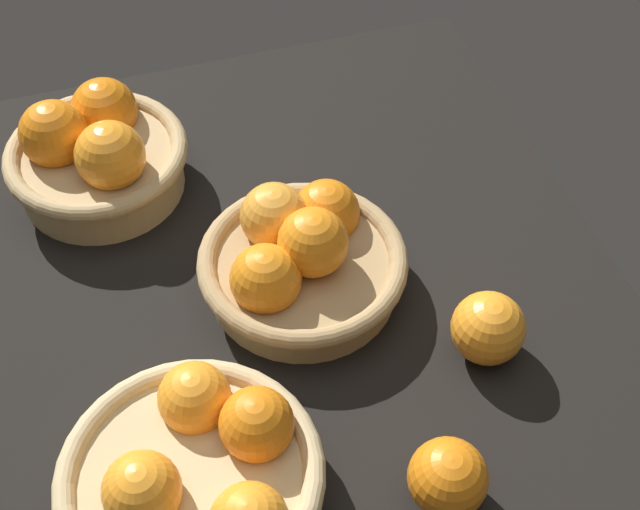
{
  "coord_description": "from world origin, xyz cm",
  "views": [
    {
      "loc": [
        -62.4,
        16.8,
        82.62
      ],
      "look_at": [
        -1.16,
        -2.23,
        7.0
      ],
      "focal_mm": 49.61,
      "sensor_mm": 36.0,
      "label": 1
    }
  ],
  "objects_px": {
    "basket_center": "(298,258)",
    "loose_orange_back_gap": "(488,328)",
    "basket_far_left": "(197,475)",
    "basket_far_right": "(96,154)",
    "loose_orange_front_gap": "(448,478)"
  },
  "relations": [
    {
      "from": "loose_orange_front_gap",
      "to": "basket_center",
      "type": "bearing_deg",
      "value": 11.34
    },
    {
      "from": "basket_far_left",
      "to": "loose_orange_back_gap",
      "type": "height_order",
      "value": "basket_far_left"
    },
    {
      "from": "basket_far_right",
      "to": "loose_orange_front_gap",
      "type": "distance_m",
      "value": 0.58
    },
    {
      "from": "basket_far_left",
      "to": "basket_center",
      "type": "distance_m",
      "value": 0.28
    },
    {
      "from": "loose_orange_back_gap",
      "to": "loose_orange_front_gap",
      "type": "bearing_deg",
      "value": 143.81
    },
    {
      "from": "basket_center",
      "to": "loose_orange_back_gap",
      "type": "height_order",
      "value": "basket_center"
    },
    {
      "from": "basket_center",
      "to": "loose_orange_back_gap",
      "type": "distance_m",
      "value": 0.22
    },
    {
      "from": "basket_far_right",
      "to": "basket_center",
      "type": "bearing_deg",
      "value": -139.92
    },
    {
      "from": "basket_center",
      "to": "basket_far_right",
      "type": "relative_size",
      "value": 1.05
    },
    {
      "from": "basket_far_right",
      "to": "loose_orange_back_gap",
      "type": "height_order",
      "value": "basket_far_right"
    },
    {
      "from": "basket_far_right",
      "to": "loose_orange_back_gap",
      "type": "relative_size",
      "value": 2.83
    },
    {
      "from": "basket_far_left",
      "to": "basket_center",
      "type": "relative_size",
      "value": 1.07
    },
    {
      "from": "basket_center",
      "to": "loose_orange_front_gap",
      "type": "bearing_deg",
      "value": -168.66
    },
    {
      "from": "basket_far_left",
      "to": "loose_orange_front_gap",
      "type": "distance_m",
      "value": 0.23
    },
    {
      "from": "basket_far_left",
      "to": "loose_orange_front_gap",
      "type": "bearing_deg",
      "value": -107.65
    }
  ]
}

